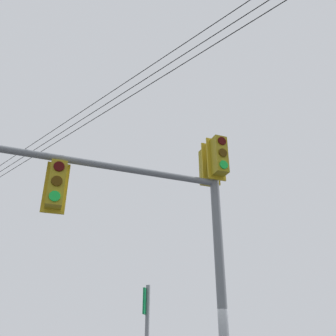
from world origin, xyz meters
TOP-DOWN VIEW (x-y plane):
  - signal_mast_assembly at (0.92, -0.80)m, footprint 6.07×3.42m
  - overhead_wire_span at (-0.10, -1.76)m, footprint 0.28×32.34m

SIDE VIEW (x-z plane):
  - signal_mast_assembly at x=0.92m, z-range 1.34..7.57m
  - overhead_wire_span at x=-0.10m, z-range 9.06..10.05m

